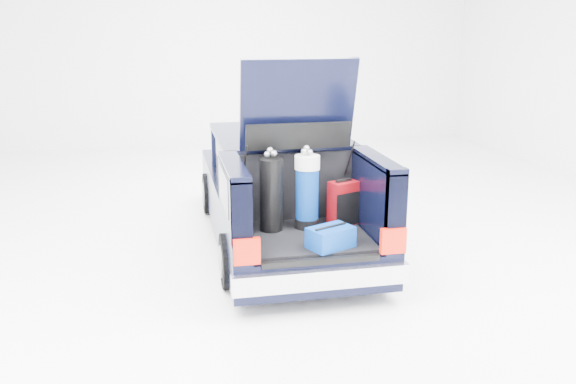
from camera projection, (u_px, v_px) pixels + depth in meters
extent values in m
plane|color=white|center=(281.00, 241.00, 8.19)|extent=(14.00, 14.00, 0.00)
cube|color=black|center=(272.00, 192.00, 8.67)|extent=(1.75, 3.00, 0.70)
cube|color=black|center=(256.00, 173.00, 10.17)|extent=(1.70, 0.30, 0.50)
cube|color=silver|center=(254.00, 175.00, 10.33)|extent=(1.72, 0.10, 0.22)
cube|color=black|center=(278.00, 157.00, 8.03)|extent=(1.55, 1.95, 0.54)
cube|color=black|center=(278.00, 135.00, 7.95)|extent=(1.62, 2.05, 0.06)
cube|color=black|center=(306.00, 257.00, 6.68)|extent=(1.75, 1.30, 0.40)
cube|color=black|center=(306.00, 237.00, 6.64)|extent=(1.32, 1.18, 0.05)
cube|color=black|center=(235.00, 207.00, 6.36)|extent=(0.20, 1.30, 0.85)
cube|color=black|center=(376.00, 198.00, 6.66)|extent=(0.20, 1.30, 0.85)
cube|color=black|center=(234.00, 166.00, 6.24)|extent=(0.20, 1.30, 0.06)
cube|color=black|center=(377.00, 159.00, 6.54)|extent=(0.20, 1.30, 0.06)
cube|color=black|center=(295.00, 188.00, 7.10)|extent=(1.36, 0.08, 0.84)
cube|color=silver|center=(322.00, 279.00, 6.03)|extent=(1.80, 0.12, 0.20)
cube|color=#AF1507|center=(247.00, 251.00, 5.82)|extent=(0.26, 0.07, 0.26)
cube|color=#AF1507|center=(393.00, 241.00, 6.10)|extent=(0.26, 0.07, 0.26)
cube|color=black|center=(321.00, 261.00, 6.01)|extent=(1.20, 0.06, 0.06)
cube|color=black|center=(298.00, 105.00, 6.67)|extent=(1.28, 0.33, 1.03)
cube|color=black|center=(297.00, 92.00, 6.67)|extent=(0.95, 0.17, 0.54)
cylinder|color=black|center=(210.00, 193.00, 9.31)|extent=(0.20, 0.62, 0.62)
cylinder|color=slate|center=(210.00, 193.00, 9.31)|extent=(0.23, 0.36, 0.36)
cylinder|color=black|center=(314.00, 188.00, 9.63)|extent=(0.20, 0.62, 0.62)
cylinder|color=slate|center=(314.00, 188.00, 9.63)|extent=(0.23, 0.36, 0.36)
cylinder|color=black|center=(230.00, 261.00, 6.67)|extent=(0.20, 0.62, 0.62)
cylinder|color=slate|center=(230.00, 261.00, 6.67)|extent=(0.23, 0.36, 0.36)
cylinder|color=black|center=(373.00, 250.00, 6.99)|extent=(0.20, 0.62, 0.62)
cylinder|color=slate|center=(373.00, 250.00, 6.99)|extent=(0.23, 0.36, 0.36)
cube|color=#6F0309|center=(343.00, 203.00, 6.92)|extent=(0.37, 0.31, 0.50)
cube|color=black|center=(344.00, 180.00, 6.85)|extent=(0.20, 0.12, 0.03)
cube|color=black|center=(346.00, 210.00, 6.85)|extent=(0.31, 0.14, 0.38)
cylinder|color=black|center=(271.00, 195.00, 6.67)|extent=(0.26, 0.30, 0.83)
cube|color=white|center=(269.00, 190.00, 6.76)|extent=(0.10, 0.02, 0.29)
sphere|color=#99999E|center=(267.00, 154.00, 6.56)|extent=(0.07, 0.07, 0.07)
sphere|color=#99999E|center=(274.00, 153.00, 6.52)|extent=(0.07, 0.07, 0.07)
cylinder|color=black|center=(307.00, 223.00, 6.86)|extent=(0.31, 0.31, 0.11)
cylinder|color=navy|center=(307.00, 193.00, 6.77)|extent=(0.29, 0.29, 0.59)
cylinder|color=white|center=(307.00, 162.00, 6.67)|extent=(0.31, 0.31, 0.15)
sphere|color=#99999E|center=(310.00, 152.00, 6.67)|extent=(0.07, 0.07, 0.07)
sphere|color=#99999E|center=(306.00, 148.00, 6.67)|extent=(0.07, 0.07, 0.07)
cube|color=navy|center=(331.00, 237.00, 6.23)|extent=(0.53, 0.45, 0.22)
cylinder|color=black|center=(331.00, 226.00, 6.20)|extent=(0.37, 0.18, 0.02)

